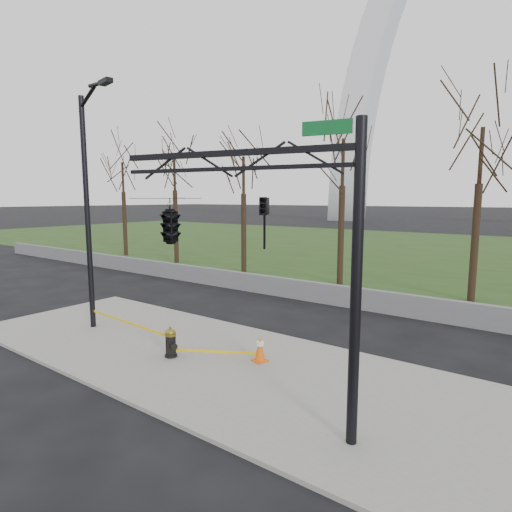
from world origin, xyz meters
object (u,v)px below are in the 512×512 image
Objects in this scene: street_light at (89,196)px; fire_hydrant at (171,343)px; traffic_cone at (260,349)px; traffic_signal_mast at (200,222)px.

fire_hydrant is at bearing 7.46° from street_light.
street_light is (-6.44, -0.97, 4.23)m from traffic_cone.
traffic_signal_mast reaches higher than fire_hydrant.
street_light is at bearing -163.56° from fire_hydrant.
fire_hydrant is at bearing 139.23° from traffic_signal_mast.
traffic_signal_mast is (0.52, -2.82, 3.68)m from traffic_cone.
traffic_signal_mast is (6.96, -1.85, -0.55)m from street_light.
traffic_cone is at bearing 49.45° from fire_hydrant.
traffic_cone is at bearing 19.91° from street_light.
street_light is 7.22m from traffic_signal_mast.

